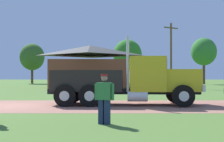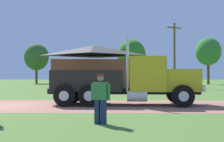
{
  "view_description": "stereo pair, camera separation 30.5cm",
  "coord_description": "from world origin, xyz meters",
  "px_view_note": "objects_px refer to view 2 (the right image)",
  "views": [
    {
      "loc": [
        5.31,
        -15.97,
        1.58
      ],
      "look_at": [
        5.29,
        1.62,
        1.83
      ],
      "focal_mm": 49.2,
      "sensor_mm": 36.0,
      "label": 1
    },
    {
      "loc": [
        5.62,
        -15.96,
        1.58
      ],
      "look_at": [
        5.29,
        1.62,
        1.83
      ],
      "focal_mm": 49.2,
      "sensor_mm": 36.0,
      "label": 2
    }
  ],
  "objects_px": {
    "visitor_by_barrel": "(101,97)",
    "shed_building": "(94,67)",
    "utility_pole_near": "(174,53)",
    "truck_foreground_white": "(126,81)"
  },
  "relations": [
    {
      "from": "shed_building",
      "to": "utility_pole_near",
      "type": "relative_size",
      "value": 1.24
    },
    {
      "from": "truck_foreground_white",
      "to": "shed_building",
      "type": "distance_m",
      "value": 23.42
    },
    {
      "from": "truck_foreground_white",
      "to": "visitor_by_barrel",
      "type": "relative_size",
      "value": 4.99
    },
    {
      "from": "shed_building",
      "to": "utility_pole_near",
      "type": "distance_m",
      "value": 10.44
    },
    {
      "from": "utility_pole_near",
      "to": "visitor_by_barrel",
      "type": "bearing_deg",
      "value": -105.06
    },
    {
      "from": "visitor_by_barrel",
      "to": "shed_building",
      "type": "height_order",
      "value": "shed_building"
    },
    {
      "from": "shed_building",
      "to": "truck_foreground_white",
      "type": "bearing_deg",
      "value": -81.21
    },
    {
      "from": "shed_building",
      "to": "visitor_by_barrel",
      "type": "bearing_deg",
      "value": -85.06
    },
    {
      "from": "truck_foreground_white",
      "to": "shed_building",
      "type": "relative_size",
      "value": 0.8
    },
    {
      "from": "truck_foreground_white",
      "to": "utility_pole_near",
      "type": "height_order",
      "value": "utility_pole_near"
    }
  ]
}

